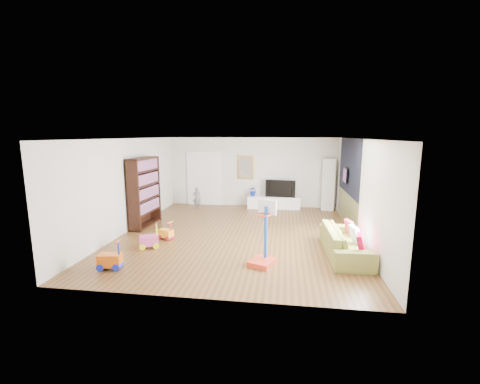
# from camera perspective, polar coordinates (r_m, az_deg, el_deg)

# --- Properties ---
(floor) EXTENTS (6.50, 7.50, 0.00)m
(floor) POSITION_cam_1_polar(r_m,az_deg,el_deg) (9.28, -0.35, -7.44)
(floor) COLOR brown
(floor) RESTS_ON ground
(ceiling) EXTENTS (6.50, 7.50, 0.00)m
(ceiling) POSITION_cam_1_polar(r_m,az_deg,el_deg) (8.85, -0.37, 9.47)
(ceiling) COLOR white
(ceiling) RESTS_ON ground
(wall_back) EXTENTS (6.50, 0.00, 2.70)m
(wall_back) POSITION_cam_1_polar(r_m,az_deg,el_deg) (12.65, 2.11, 3.54)
(wall_back) COLOR silver
(wall_back) RESTS_ON ground
(wall_front) EXTENTS (6.50, 0.00, 2.70)m
(wall_front) POSITION_cam_1_polar(r_m,az_deg,el_deg) (5.37, -6.20, -5.63)
(wall_front) COLOR silver
(wall_front) RESTS_ON ground
(wall_left) EXTENTS (0.00, 7.50, 2.70)m
(wall_left) POSITION_cam_1_polar(r_m,az_deg,el_deg) (9.96, -19.19, 1.19)
(wall_left) COLOR beige
(wall_left) RESTS_ON ground
(wall_right) EXTENTS (0.00, 7.50, 2.70)m
(wall_right) POSITION_cam_1_polar(r_m,az_deg,el_deg) (9.09, 20.37, 0.30)
(wall_right) COLOR white
(wall_right) RESTS_ON ground
(navy_accent) EXTENTS (0.01, 3.20, 1.70)m
(navy_accent) POSITION_cam_1_polar(r_m,az_deg,el_deg) (10.38, 18.84, 4.33)
(navy_accent) COLOR black
(navy_accent) RESTS_ON wall_right
(olive_wainscot) EXTENTS (0.01, 3.20, 1.00)m
(olive_wainscot) POSITION_cam_1_polar(r_m,az_deg,el_deg) (10.59, 18.42, -2.95)
(olive_wainscot) COLOR brown
(olive_wainscot) RESTS_ON wall_right
(doorway) EXTENTS (1.45, 0.06, 2.10)m
(doorway) POSITION_cam_1_polar(r_m,az_deg,el_deg) (12.98, -6.29, 2.32)
(doorway) COLOR white
(doorway) RESTS_ON ground
(painting_back) EXTENTS (0.62, 0.06, 0.92)m
(painting_back) POSITION_cam_1_polar(r_m,az_deg,el_deg) (12.62, 0.97, 4.44)
(painting_back) COLOR gold
(painting_back) RESTS_ON wall_back
(artwork_right) EXTENTS (0.04, 0.56, 0.46)m
(artwork_right) POSITION_cam_1_polar(r_m,az_deg,el_deg) (10.60, 18.20, 2.84)
(artwork_right) COLOR #7F3F8C
(artwork_right) RESTS_ON wall_right
(media_console) EXTENTS (2.02, 0.59, 0.47)m
(media_console) POSITION_cam_1_polar(r_m,az_deg,el_deg) (12.43, 5.99, -1.85)
(media_console) COLOR white
(media_console) RESTS_ON ground
(tall_cabinet) EXTENTS (0.47, 0.47, 1.94)m
(tall_cabinet) POSITION_cam_1_polar(r_m,az_deg,el_deg) (12.46, 15.36, 1.31)
(tall_cabinet) COLOR silver
(tall_cabinet) RESTS_ON ground
(bookshelf) EXTENTS (0.44, 1.47, 2.13)m
(bookshelf) POSITION_cam_1_polar(r_m,az_deg,el_deg) (10.29, -16.63, -0.02)
(bookshelf) COLOR black
(bookshelf) RESTS_ON ground
(sofa) EXTENTS (0.94, 2.24, 0.65)m
(sofa) POSITION_cam_1_polar(r_m,az_deg,el_deg) (8.01, 18.16, -8.43)
(sofa) COLOR olive
(sofa) RESTS_ON ground
(basketball_hoop) EXTENTS (0.67, 0.73, 1.41)m
(basketball_hoop) POSITION_cam_1_polar(r_m,az_deg,el_deg) (6.99, 4.05, -7.35)
(basketball_hoop) COLOR red
(basketball_hoop) RESTS_ON ground
(ride_on_yellow) EXTENTS (0.43, 0.36, 0.50)m
(ride_on_yellow) POSITION_cam_1_polar(r_m,az_deg,el_deg) (8.98, -13.02, -6.64)
(ride_on_yellow) COLOR #FFA41C
(ride_on_yellow) RESTS_ON ground
(ride_on_orange) EXTENTS (0.51, 0.36, 0.62)m
(ride_on_orange) POSITION_cam_1_polar(r_m,az_deg,el_deg) (7.40, -22.19, -10.33)
(ride_on_orange) COLOR #D85C10
(ride_on_orange) RESTS_ON ground
(ride_on_pink) EXTENTS (0.53, 0.44, 0.60)m
(ride_on_pink) POSITION_cam_1_polar(r_m,az_deg,el_deg) (8.40, -15.91, -7.59)
(ride_on_pink) COLOR #D14C90
(ride_on_pink) RESTS_ON ground
(child) EXTENTS (0.33, 0.23, 0.84)m
(child) POSITION_cam_1_polar(r_m,az_deg,el_deg) (12.37, -7.67, -1.05)
(child) COLOR slate
(child) RESTS_ON ground
(tv) EXTENTS (1.15, 0.30, 0.66)m
(tv) POSITION_cam_1_polar(r_m,az_deg,el_deg) (12.34, 7.25, 0.69)
(tv) COLOR black
(tv) RESTS_ON media_console
(vase_plant) EXTENTS (0.40, 0.36, 0.41)m
(vase_plant) POSITION_cam_1_polar(r_m,az_deg,el_deg) (12.40, 2.35, 0.22)
(vase_plant) COLOR #0C269B
(vase_plant) RESTS_ON media_console
(pillow_left) EXTENTS (0.21, 0.42, 0.41)m
(pillow_left) POSITION_cam_1_polar(r_m,az_deg,el_deg) (7.41, 20.73, -8.56)
(pillow_left) COLOR #BF0632
(pillow_left) RESTS_ON sofa
(pillow_center) EXTENTS (0.18, 0.41, 0.40)m
(pillow_center) POSITION_cam_1_polar(r_m,az_deg,el_deg) (8.03, 19.78, -7.08)
(pillow_center) COLOR white
(pillow_center) RESTS_ON sofa
(pillow_right) EXTENTS (0.19, 0.36, 0.34)m
(pillow_right) POSITION_cam_1_polar(r_m,az_deg,el_deg) (8.60, 18.92, -5.89)
(pillow_right) COLOR #CA234C
(pillow_right) RESTS_ON sofa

